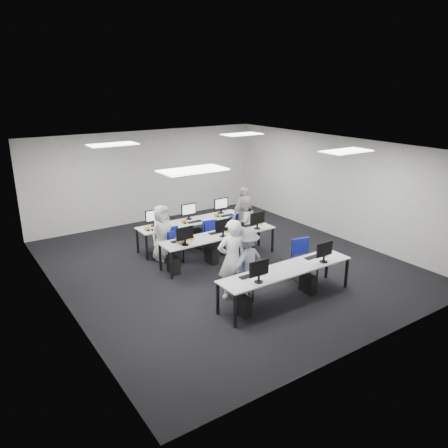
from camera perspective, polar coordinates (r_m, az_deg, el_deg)
room at (r=10.85m, az=-0.06°, el=2.17°), size 9.00×9.02×3.00m
ceiling_panels at (r=10.54m, az=-0.07°, el=9.95°), size 5.20×4.60×0.02m
desk_front at (r=9.35m, az=8.21°, el=-6.06°), size 3.20×0.70×0.73m
desk_mid at (r=11.26m, az=-0.63°, el=-1.61°), size 3.20×0.70×0.73m
desk_back at (r=12.39m, az=-4.19°, el=0.20°), size 3.20×0.70×0.73m
equipment_front at (r=9.36m, az=7.31°, el=-8.18°), size 2.51×0.41×1.19m
equipment_mid at (r=11.26m, az=-1.39°, el=-3.37°), size 2.91×0.41×1.19m
equipment_back at (r=12.60m, az=-3.44°, el=-1.02°), size 2.91×0.41×1.19m
chair_0 at (r=9.47m, az=2.24°, el=-8.34°), size 0.52×0.54×0.84m
chair_1 at (r=10.53m, az=10.36°, el=-5.57°), size 0.56×0.60×0.97m
chair_2 at (r=11.47m, az=-6.64°, el=-3.49°), size 0.50×0.53×0.88m
chair_3 at (r=11.89m, az=-1.51°, el=-2.57°), size 0.51×0.55×0.90m
chair_4 at (r=12.33m, az=2.02°, el=-1.78°), size 0.59×0.61×0.92m
chair_5 at (r=11.57m, az=-6.88°, el=-3.37°), size 0.44×0.48×0.85m
chair_6 at (r=12.21m, az=-2.36°, el=-2.14°), size 0.44×0.47×0.82m
chair_7 at (r=12.64m, az=0.55°, el=-1.40°), size 0.43×0.46×0.82m
handbag at (r=10.61m, az=-5.57°, el=-1.87°), size 0.37×0.26×0.28m
student_0 at (r=9.28m, az=1.09°, el=-4.65°), size 0.74×0.58×1.78m
student_1 at (r=12.21m, az=2.64°, el=0.26°), size 0.77×0.63×1.48m
student_2 at (r=11.46m, az=-8.06°, el=-1.13°), size 0.82×0.63×1.48m
student_3 at (r=12.47m, az=2.55°, el=1.08°), size 1.05×0.70×1.66m
photographer at (r=9.49m, az=2.91°, el=-4.96°), size 1.08×0.74×1.53m
dslr_camera at (r=9.31m, az=2.18°, el=-0.03°), size 0.17×0.20×0.10m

